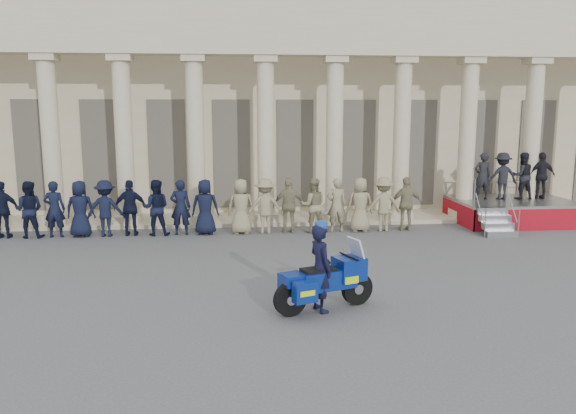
# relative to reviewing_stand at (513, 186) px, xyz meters

# --- Properties ---
(ground) EXTENTS (90.00, 90.00, 0.00)m
(ground) POSITION_rel_reviewing_stand_xyz_m (-10.85, -7.52, -1.44)
(ground) COLOR #49494C
(ground) RESTS_ON ground
(building) EXTENTS (40.00, 12.50, 9.00)m
(building) POSITION_rel_reviewing_stand_xyz_m (-10.85, 7.22, 3.09)
(building) COLOR #C1B290
(building) RESTS_ON ground
(officer_rank) EXTENTS (18.50, 0.74, 1.96)m
(officer_rank) POSITION_rel_reviewing_stand_xyz_m (-13.23, -1.09, -0.46)
(officer_rank) COLOR black
(officer_rank) RESTS_ON ground
(reviewing_stand) EXTENTS (4.43, 4.20, 2.72)m
(reviewing_stand) POSITION_rel_reviewing_stand_xyz_m (0.00, 0.00, 0.00)
(reviewing_stand) COLOR gray
(reviewing_stand) RESTS_ON ground
(motorcycle) EXTENTS (2.30, 1.36, 1.54)m
(motorcycle) POSITION_rel_reviewing_stand_xyz_m (-8.74, -9.03, -0.77)
(motorcycle) COLOR black
(motorcycle) RESTS_ON ground
(rider) EXTENTS (0.68, 0.82, 2.02)m
(rider) POSITION_rel_reviewing_stand_xyz_m (-8.86, -9.08, -0.44)
(rider) COLOR black
(rider) RESTS_ON ground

